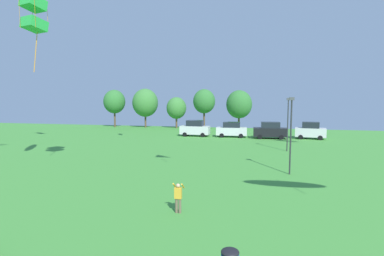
% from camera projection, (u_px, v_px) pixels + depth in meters
% --- Properties ---
extents(person_standing_near_foreground, '(0.52, 0.45, 1.56)m').
position_uv_depth(person_standing_near_foreground, '(178.00, 196.00, 15.02)').
color(person_standing_near_foreground, brown).
rests_on(person_standing_near_foreground, ground).
extents(kite_flying_5, '(1.69, 1.77, 5.43)m').
position_uv_depth(kite_flying_5, '(34.00, 14.00, 21.79)').
color(kite_flying_5, green).
extents(parked_car_leftmost, '(4.55, 2.03, 2.48)m').
position_uv_depth(parked_car_leftmost, '(195.00, 128.00, 46.33)').
color(parked_car_leftmost, silver).
rests_on(parked_car_leftmost, ground).
extents(parked_car_second_from_left, '(4.64, 2.16, 2.29)m').
position_uv_depth(parked_car_second_from_left, '(232.00, 130.00, 45.21)').
color(parked_car_second_from_left, silver).
rests_on(parked_car_second_from_left, ground).
extents(parked_car_third_from_left, '(4.86, 2.25, 2.44)m').
position_uv_depth(parked_car_third_from_left, '(270.00, 130.00, 43.50)').
color(parked_car_third_from_left, black).
rests_on(parked_car_third_from_left, ground).
extents(parked_car_rightmost_in_row, '(4.36, 2.40, 2.47)m').
position_uv_depth(parked_car_rightmost_in_row, '(310.00, 131.00, 43.10)').
color(parked_car_rightmost_in_row, silver).
rests_on(parked_car_rightmost_in_row, ground).
extents(light_post_0, '(0.36, 0.20, 5.87)m').
position_uv_depth(light_post_0, '(288.00, 121.00, 32.72)').
color(light_post_0, '#2D2D33').
rests_on(light_post_0, ground).
extents(light_post_1, '(0.36, 0.20, 5.87)m').
position_uv_depth(light_post_1, '(291.00, 131.00, 22.53)').
color(light_post_1, '#2D2D33').
rests_on(light_post_1, ground).
extents(treeline_tree_0, '(4.41, 4.41, 7.65)m').
position_uv_depth(treeline_tree_0, '(114.00, 102.00, 61.45)').
color(treeline_tree_0, brown).
rests_on(treeline_tree_0, ground).
extents(treeline_tree_1, '(5.16, 5.16, 7.83)m').
position_uv_depth(treeline_tree_1, '(145.00, 103.00, 60.49)').
color(treeline_tree_1, brown).
rests_on(treeline_tree_1, ground).
extents(treeline_tree_2, '(3.91, 3.91, 6.13)m').
position_uv_depth(treeline_tree_2, '(176.00, 108.00, 59.19)').
color(treeline_tree_2, brown).
rests_on(treeline_tree_2, ground).
extents(treeline_tree_3, '(4.21, 4.21, 7.64)m').
position_uv_depth(treeline_tree_3, '(204.00, 101.00, 57.16)').
color(treeline_tree_3, brown).
rests_on(treeline_tree_3, ground).
extents(treeline_tree_4, '(4.91, 4.91, 7.44)m').
position_uv_depth(treeline_tree_4, '(239.00, 104.00, 57.33)').
color(treeline_tree_4, brown).
rests_on(treeline_tree_4, ground).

